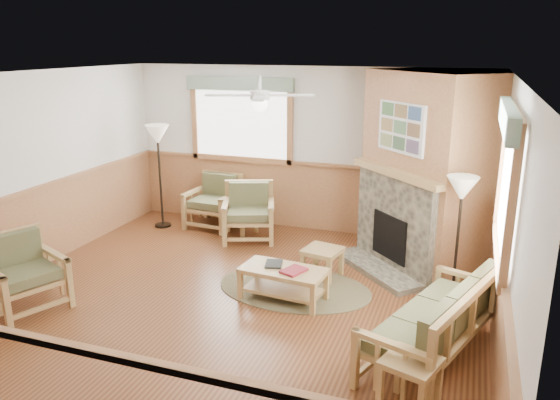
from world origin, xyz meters
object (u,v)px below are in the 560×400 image
(footstool, at_px, (322,263))
(floor_lamp_right, at_px, (457,241))
(armchair_left, at_px, (24,273))
(coffee_table, at_px, (283,284))
(sofa, at_px, (435,320))
(floor_lamp_left, at_px, (160,176))
(armchair_back_left, at_px, (213,201))
(end_table_sofa, at_px, (409,385))
(end_table_chairs, at_px, (241,218))
(armchair_back_right, at_px, (249,212))

(footstool, xyz_separation_m, floor_lamp_right, (1.69, -0.21, 0.59))
(armchair_left, bearing_deg, coffee_table, -43.07)
(sofa, relative_size, floor_lamp_left, 1.07)
(armchair_back_left, bearing_deg, floor_lamp_left, -156.26)
(end_table_sofa, bearing_deg, armchair_back_left, 134.05)
(armchair_back_left, height_order, floor_lamp_right, floor_lamp_right)
(sofa, bearing_deg, end_table_chairs, -111.16)
(armchair_back_right, height_order, coffee_table, armchair_back_right)
(end_table_chairs, relative_size, floor_lamp_left, 0.28)
(armchair_left, relative_size, floor_lamp_right, 0.56)
(armchair_back_left, xyz_separation_m, floor_lamp_left, (-0.83, -0.30, 0.44))
(armchair_back_left, bearing_deg, armchair_back_right, -21.08)
(coffee_table, distance_m, end_table_sofa, 2.36)
(end_table_sofa, xyz_separation_m, floor_lamp_left, (-4.60, 3.59, 0.63))
(sofa, relative_size, armchair_back_left, 2.13)
(armchair_back_right, xyz_separation_m, floor_lamp_right, (3.21, -1.26, 0.35))
(coffee_table, xyz_separation_m, end_table_sofa, (1.71, -1.63, 0.04))
(sofa, bearing_deg, armchair_back_right, -110.95)
(floor_lamp_left, bearing_deg, armchair_left, -88.42)
(end_table_sofa, distance_m, floor_lamp_right, 2.33)
(sofa, distance_m, armchair_left, 4.66)
(sofa, xyz_separation_m, armchair_back_left, (-3.90, 3.00, 0.01))
(end_table_sofa, distance_m, footstool, 2.84)
(armchair_back_left, distance_m, coffee_table, 3.07)
(armchair_left, relative_size, floor_lamp_left, 0.50)
(end_table_sofa, bearing_deg, sofa, 81.64)
(armchair_back_right, xyz_separation_m, coffee_table, (1.24, -1.88, -0.24))
(sofa, bearing_deg, armchair_left, -64.72)
(sofa, height_order, end_table_sofa, sofa)
(armchair_back_left, relative_size, footstool, 1.89)
(armchair_back_left, height_order, coffee_table, armchair_back_left)
(armchair_back_left, relative_size, armchair_back_right, 1.00)
(coffee_table, height_order, floor_lamp_left, floor_lamp_left)
(coffee_table, height_order, end_table_chairs, end_table_chairs)
(armchair_back_left, xyz_separation_m, armchair_left, (-0.74, -3.48, 0.00))
(end_table_chairs, bearing_deg, footstool, -36.22)
(armchair_left, distance_m, coffee_table, 3.06)
(armchair_left, distance_m, floor_lamp_right, 5.12)
(sofa, height_order, coffee_table, sofa)
(coffee_table, xyz_separation_m, footstool, (0.27, 0.82, -0.00))
(sofa, bearing_deg, footstool, -115.42)
(armchair_back_left, xyz_separation_m, floor_lamp_right, (4.02, -1.65, 0.35))
(end_table_chairs, xyz_separation_m, floor_lamp_right, (3.44, -1.48, 0.55))
(armchair_left, distance_m, end_table_sofa, 4.53)
(sofa, distance_m, armchair_back_right, 4.04)
(coffee_table, xyz_separation_m, end_table_chairs, (-1.48, 2.10, 0.04))
(armchair_left, distance_m, footstool, 3.69)
(end_table_chairs, distance_m, floor_lamp_right, 3.78)
(sofa, bearing_deg, floor_lamp_left, -100.33)
(floor_lamp_left, bearing_deg, end_table_chairs, 5.53)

